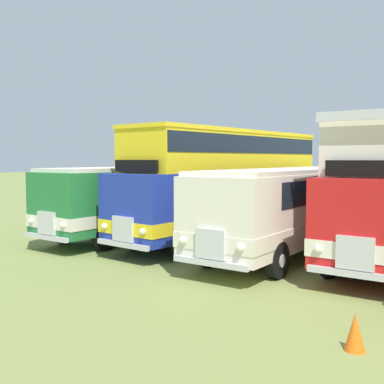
% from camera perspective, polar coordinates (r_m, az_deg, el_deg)
% --- Properties ---
extents(ground_plane, '(200.00, 200.00, 0.00)m').
position_cam_1_polar(ground_plane, '(17.69, 12.79, -6.92)').
color(ground_plane, olive).
extents(bus_first_in_row, '(2.69, 11.60, 2.99)m').
position_cam_1_polar(bus_first_in_row, '(20.98, -4.42, -0.27)').
color(bus_first_in_row, '#237538').
rests_on(bus_first_in_row, ground).
extents(bus_second_in_row, '(2.95, 11.68, 4.49)m').
position_cam_1_polar(bus_second_in_row, '(19.46, 4.45, 1.51)').
color(bus_second_in_row, '#1E339E').
rests_on(bus_second_in_row, ground).
extents(bus_third_in_row, '(2.86, 11.08, 2.99)m').
position_cam_1_polar(bus_third_in_row, '(17.13, 12.40, -1.33)').
color(bus_third_in_row, silver).
rests_on(bus_third_in_row, ground).
extents(cone_near_end, '(0.36, 0.36, 0.67)m').
position_cam_1_polar(cone_near_end, '(8.93, 19.21, -15.79)').
color(cone_near_end, orange).
rests_on(cone_near_end, ground).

